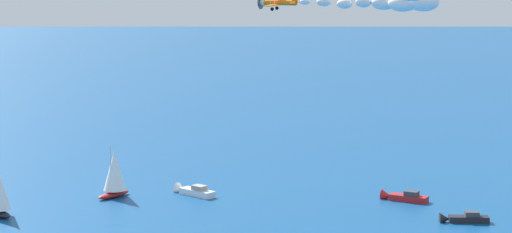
% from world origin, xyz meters
% --- Properties ---
extents(motorboat_near_centre, '(6.64, 10.25, 2.93)m').
position_xyz_m(motorboat_near_centre, '(54.48, 21.81, 0.79)').
color(motorboat_near_centre, '#B21E1E').
rests_on(motorboat_near_centre, ground_plane).
extents(sailboat_offshore, '(9.23, 6.12, 11.47)m').
position_xyz_m(sailboat_offshore, '(6.55, 61.23, 5.24)').
color(sailboat_offshore, '#B21E1E').
rests_on(sailboat_offshore, ground_plane).
extents(motorboat_trailing, '(8.85, 7.90, 2.75)m').
position_xyz_m(motorboat_trailing, '(50.66, 1.77, 0.74)').
color(motorboat_trailing, black).
rests_on(motorboat_trailing, ground_plane).
extents(motorboat_outer_ring_c, '(4.87, 11.00, 3.10)m').
position_xyz_m(motorboat_outer_ring_c, '(21.29, 53.04, 0.83)').
color(motorboat_outer_ring_c, white).
rests_on(motorboat_outer_ring_c, ground_plane).
extents(biplane_wingman, '(7.11, 7.05, 3.61)m').
position_xyz_m(biplane_wingman, '(8.03, 5.44, 43.02)').
color(biplane_wingman, orange).
extents(smoke_trail_wingman, '(12.28, 21.85, 3.00)m').
position_xyz_m(smoke_trail_wingman, '(16.90, -12.73, 43.03)').
color(smoke_trail_wingman, white).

